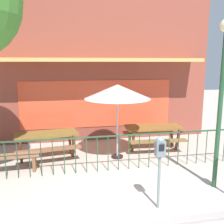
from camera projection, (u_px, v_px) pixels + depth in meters
The scene contains 9 objects.
ground at pixel (134, 212), 4.95m from camera, with size 40.00×40.00×0.00m, color #B2A69B.
pub_storefront at pixel (97, 70), 9.32m from camera, with size 8.43×1.46×5.11m.
patio_fence_front at pixel (113, 147), 6.73m from camera, with size 7.11×0.04×0.97m.
picnic_table_left at pixel (47, 138), 7.63m from camera, with size 1.98×1.61×0.79m.
picnic_table_right at pixel (153, 131), 8.43m from camera, with size 1.88×1.46×0.79m.
patio_umbrella at pixel (117, 92), 7.41m from camera, with size 1.93×1.93×2.21m.
patio_bench at pixel (12, 160), 6.65m from camera, with size 1.42×0.40×0.48m.
parking_meter_far at pixel (160, 153), 4.88m from camera, with size 0.18×0.17×1.47m.
street_lamp at pixel (222, 81), 5.49m from camera, with size 0.28×0.28×3.71m.
Camera 1 is at (-1.29, -4.32, 2.83)m, focal length 41.23 mm.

